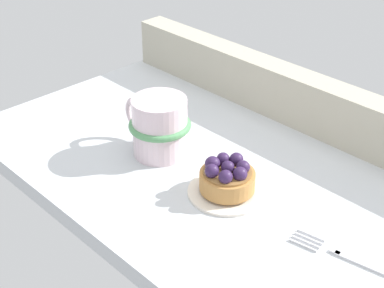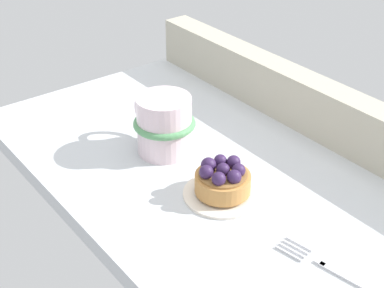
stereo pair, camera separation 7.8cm
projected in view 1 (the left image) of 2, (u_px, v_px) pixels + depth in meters
ground_plane at (228, 181)px, 80.59cm from camera, size 77.29×42.31×2.62cm
window_rail_back at (312, 104)px, 88.92cm from camera, size 75.75×4.68×8.25cm
dessert_plate at (227, 191)px, 75.84cm from camera, size 10.39×10.39×0.80cm
raspberry_tart at (227, 177)px, 74.65cm from camera, size 7.30×7.30×4.37cm
coffee_mug at (159, 126)px, 82.40cm from camera, size 12.18×9.02×8.72cm
dessert_fork at (365, 264)px, 64.21cm from camera, size 18.12×4.75×0.60cm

